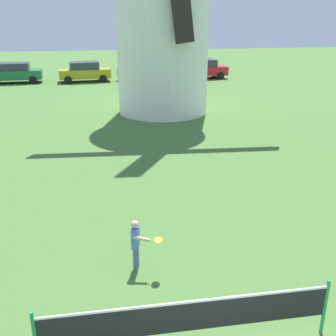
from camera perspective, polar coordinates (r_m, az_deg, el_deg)
tennis_net at (r=7.03m, az=2.81°, el=-19.94°), size 4.84×0.06×1.10m
player_far at (r=8.97m, az=-4.38°, el=-10.19°), size 0.68×0.62×1.16m
parked_car_green at (r=35.45m, az=-20.63°, el=12.31°), size 4.35×2.09×1.56m
parked_car_mustard at (r=34.59m, az=-11.52°, el=13.02°), size 4.19×2.21×1.56m
parked_car_silver at (r=34.61m, az=-3.52°, el=13.39°), size 4.20×2.42×1.56m
parked_car_red at (r=35.68m, az=4.62°, el=13.59°), size 4.39×2.11×1.56m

